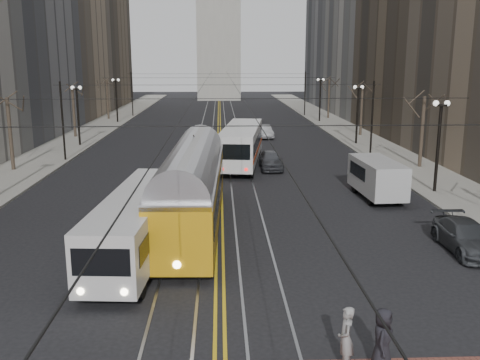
{
  "coord_description": "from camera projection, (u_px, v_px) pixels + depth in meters",
  "views": [
    {
      "loc": [
        0.04,
        -14.54,
        8.31
      ],
      "look_at": [
        0.95,
        9.0,
        3.0
      ],
      "focal_mm": 40.0,
      "sensor_mm": 36.0,
      "label": 1
    }
  ],
  "objects": [
    {
      "name": "ground",
      "position": [
        220.0,
        344.0,
        16.0
      ],
      "size": [
        260.0,
        260.0,
        0.0
      ],
      "primitive_type": "plane",
      "color": "black",
      "rests_on": "ground"
    },
    {
      "name": "sidewalk_left",
      "position": [
        84.0,
        136.0,
        59.29
      ],
      "size": [
        5.0,
        140.0,
        0.15
      ],
      "primitive_type": "cube",
      "color": "gray",
      "rests_on": "ground"
    },
    {
      "name": "sidewalk_right",
      "position": [
        352.0,
        134.0,
        60.41
      ],
      "size": [
        5.0,
        140.0,
        0.15
      ],
      "primitive_type": "cube",
      "color": "gray",
      "rests_on": "ground"
    },
    {
      "name": "streetcar_rails",
      "position": [
        219.0,
        136.0,
        59.86
      ],
      "size": [
        4.8,
        130.0,
        0.02
      ],
      "primitive_type": "cube",
      "color": "gray",
      "rests_on": "ground"
    },
    {
      "name": "centre_lines",
      "position": [
        219.0,
        136.0,
        59.86
      ],
      "size": [
        0.42,
        130.0,
        0.01
      ],
      "primitive_type": "cube",
      "color": "gold",
      "rests_on": "ground"
    },
    {
      "name": "lamp_posts",
      "position": [
        219.0,
        129.0,
        43.41
      ],
      "size": [
        27.6,
        57.2,
        5.6
      ],
      "color": "black",
      "rests_on": "ground"
    },
    {
      "name": "street_trees",
      "position": [
        219.0,
        120.0,
        49.74
      ],
      "size": [
        31.68,
        53.28,
        5.6
      ],
      "color": "#382D23",
      "rests_on": "ground"
    },
    {
      "name": "trolley_wires",
      "position": [
        219.0,
        110.0,
        49.12
      ],
      "size": [
        25.96,
        120.0,
        6.6
      ],
      "color": "black",
      "rests_on": "ground"
    },
    {
      "name": "transit_bus",
      "position": [
        138.0,
        225.0,
        22.93
      ],
      "size": [
        3.05,
        11.1,
        2.74
      ],
      "primitive_type": "cube",
      "rotation": [
        0.0,
        0.0,
        -0.07
      ],
      "color": "#BEBEBE",
      "rests_on": "ground"
    },
    {
      "name": "streetcar",
      "position": [
        192.0,
        196.0,
        26.63
      ],
      "size": [
        3.14,
        14.48,
        3.39
      ],
      "primitive_type": "cube",
      "rotation": [
        0.0,
        0.0,
        -0.03
      ],
      "color": "#CA9112",
      "rests_on": "ground"
    },
    {
      "name": "rear_bus",
      "position": [
        242.0,
        146.0,
        42.83
      ],
      "size": [
        4.11,
        12.19,
        3.12
      ],
      "primitive_type": "cube",
      "rotation": [
        0.0,
        0.0,
        -0.13
      ],
      "color": "white",
      "rests_on": "ground"
    },
    {
      "name": "cargo_van",
      "position": [
        377.0,
        180.0,
        32.54
      ],
      "size": [
        2.35,
        5.46,
        2.37
      ],
      "primitive_type": "cube",
      "rotation": [
        0.0,
        0.0,
        0.06
      ],
      "color": "#BABABA",
      "rests_on": "ground"
    },
    {
      "name": "sedan_grey",
      "position": [
        271.0,
        160.0,
        41.37
      ],
      "size": [
        1.75,
        4.25,
        1.44
      ],
      "primitive_type": "imported",
      "rotation": [
        0.0,
        0.0,
        -0.01
      ],
      "color": "#42454A",
      "rests_on": "ground"
    },
    {
      "name": "sedan_silver",
      "position": [
        264.0,
        132.0,
        58.14
      ],
      "size": [
        1.93,
        4.26,
        1.36
      ],
      "primitive_type": "imported",
      "rotation": [
        0.0,
        0.0,
        0.12
      ],
      "color": "#A1A3A9",
      "rests_on": "ground"
    },
    {
      "name": "sedan_parked",
      "position": [
        466.0,
        237.0,
        23.64
      ],
      "size": [
        1.96,
        4.62,
        1.33
      ],
      "primitive_type": "imported",
      "rotation": [
        0.0,
        0.0,
        -0.02
      ],
      "color": "#3C4044",
      "rests_on": "ground"
    },
    {
      "name": "pedestrian_a",
      "position": [
        383.0,
        339.0,
        14.5
      ],
      "size": [
        0.86,
        1.02,
        1.77
      ],
      "primitive_type": "imported",
      "rotation": [
        0.0,
        0.0,
        1.17
      ],
      "color": "black",
      "rests_on": "crosswalk_band"
    },
    {
      "name": "pedestrian_b",
      "position": [
        346.0,
        339.0,
        14.46
      ],
      "size": [
        0.51,
        0.71,
        1.83
      ],
      "primitive_type": "imported",
      "rotation": [
        0.0,
        0.0,
        4.6
      ],
      "color": "gray",
      "rests_on": "crosswalk_band"
    }
  ]
}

